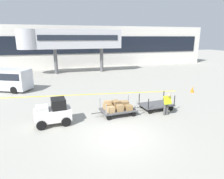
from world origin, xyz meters
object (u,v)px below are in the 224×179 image
Objects in this scene: baggage_cart_lead at (117,107)px; baggage_cart_middle at (156,105)px; baggage_tug at (53,113)px; safety_cone_near at (192,89)px; shuttle_van at (5,78)px; baggage_handler at (167,103)px.

baggage_cart_middle is (3.01, 0.18, -0.17)m from baggage_cart_lead.
baggage_tug is at bearing -175.57° from baggage_cart_middle.
baggage_cart_middle reaches higher than safety_cone_near.
safety_cone_near is (12.67, 3.68, -0.48)m from baggage_tug.
baggage_tug is at bearing -163.81° from safety_cone_near.
shuttle_van reaches higher than baggage_cart_lead.
shuttle_van reaches higher than baggage_cart_middle.
safety_cone_near is at bearing 16.19° from baggage_tug.
baggage_cart_lead is 1.95× the size of baggage_handler.
baggage_handler is at bearing -18.50° from baggage_cart_lead.
baggage_tug is at bearing -65.08° from shuttle_van.
baggage_cart_middle is at bearing -37.62° from shuttle_van.
baggage_tug is 4.15m from baggage_cart_lead.
baggage_tug reaches higher than baggage_cart_lead.
baggage_handler reaches higher than baggage_cart_middle.
baggage_handler is at bearing -85.22° from baggage_cart_middle.
baggage_cart_middle is (7.14, 0.55, -0.41)m from baggage_tug.
shuttle_van reaches higher than safety_cone_near.
baggage_tug is 7.27m from baggage_handler.
baggage_cart_middle is 1.95× the size of baggage_handler.
baggage_handler is (7.24, -0.67, 0.11)m from baggage_tug.
shuttle_van is at bearing 142.38° from baggage_cart_middle.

